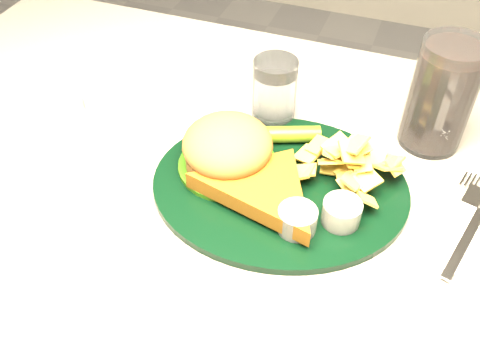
{
  "coord_description": "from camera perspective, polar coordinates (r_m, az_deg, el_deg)",
  "views": [
    {
      "loc": [
        0.19,
        -0.47,
        1.26
      ],
      "look_at": [
        0.03,
        -0.04,
        0.8
      ],
      "focal_mm": 40.0,
      "sensor_mm": 36.0,
      "label": 1
    }
  ],
  "objects": [
    {
      "name": "water_glass",
      "position": [
        0.8,
        3.7,
        9.38
      ],
      "size": [
        0.08,
        0.08,
        0.1
      ],
      "primitive_type": "cylinder",
      "rotation": [
        0.0,
        0.0,
        0.18
      ],
      "color": "white",
      "rests_on": "table"
    },
    {
      "name": "table",
      "position": [
        1.02,
        -0.75,
        -15.48
      ],
      "size": [
        1.2,
        0.8,
        0.75
      ],
      "primitive_type": null,
      "color": "gray",
      "rests_on": "ground"
    },
    {
      "name": "cola_glass",
      "position": [
        0.79,
        20.7,
        8.41
      ],
      "size": [
        0.09,
        0.09,
        0.16
      ],
      "primitive_type": "cylinder",
      "rotation": [
        0.0,
        0.0,
        0.08
      ],
      "color": "black",
      "rests_on": "table"
    },
    {
      "name": "fork_napkin",
      "position": [
        0.7,
        22.87,
        -5.59
      ],
      "size": [
        0.17,
        0.2,
        0.01
      ],
      "primitive_type": null,
      "rotation": [
        0.0,
        0.0,
        -0.27
      ],
      "color": "white",
      "rests_on": "table"
    },
    {
      "name": "dinner_plate",
      "position": [
        0.69,
        4.4,
        1.32
      ],
      "size": [
        0.39,
        0.34,
        0.08
      ],
      "primitive_type": null,
      "rotation": [
        0.0,
        0.0,
        0.21
      ],
      "color": "black",
      "rests_on": "table"
    },
    {
      "name": "ramekin",
      "position": [
        0.88,
        -15.08,
        8.43
      ],
      "size": [
        0.05,
        0.05,
        0.03
      ],
      "primitive_type": "cylinder",
      "rotation": [
        0.0,
        0.0,
        0.28
      ],
      "color": "silver",
      "rests_on": "table"
    }
  ]
}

